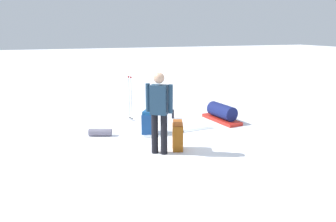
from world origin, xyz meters
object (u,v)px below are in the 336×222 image
(gear_sled, at_px, (222,113))
(sleeping_mat_rolled, at_px, (100,132))
(ski_pair_near, at_px, (180,132))
(ski_poles_planted_near, at_px, (130,96))
(thermos_bottle, at_px, (173,114))
(skier_standing, at_px, (159,109))
(backpack_large_dark, at_px, (149,122))
(backpack_bright, at_px, (178,136))

(gear_sled, distance_m, sleeping_mat_rolled, 3.44)
(ski_pair_near, height_order, sleeping_mat_rolled, sleeping_mat_rolled)
(gear_sled, bearing_deg, ski_poles_planted_near, 68.32)
(ski_poles_planted_near, height_order, thermos_bottle, ski_poles_planted_near)
(ski_pair_near, height_order, ski_poles_planted_near, ski_poles_planted_near)
(skier_standing, bearing_deg, ski_pair_near, -38.76)
(skier_standing, xyz_separation_m, backpack_large_dark, (1.34, -0.17, -0.67))
(skier_standing, bearing_deg, gear_sled, -55.00)
(gear_sled, bearing_deg, sleeping_mat_rolled, 92.44)
(backpack_large_dark, xyz_separation_m, thermos_bottle, (1.08, -1.04, -0.15))
(ski_pair_near, xyz_separation_m, backpack_large_dark, (0.20, 0.75, 0.27))
(backpack_bright, relative_size, thermos_bottle, 2.48)
(backpack_large_dark, relative_size, gear_sled, 0.43)
(backpack_large_dark, relative_size, thermos_bottle, 2.24)
(skier_standing, relative_size, backpack_large_dark, 2.92)
(gear_sled, height_order, sleeping_mat_rolled, gear_sled)
(thermos_bottle, bearing_deg, sleeping_mat_rolled, 111.40)
(backpack_large_dark, distance_m, backpack_bright, 1.31)
(ski_pair_near, bearing_deg, thermos_bottle, -12.87)
(backpack_bright, xyz_separation_m, ski_poles_planted_near, (2.60, 0.42, 0.39))
(ski_poles_planted_near, bearing_deg, gear_sled, -111.68)
(backpack_bright, height_order, sleeping_mat_rolled, backpack_bright)
(backpack_large_dark, height_order, sleeping_mat_rolled, backpack_large_dark)
(ski_pair_near, xyz_separation_m, thermos_bottle, (1.27, -0.29, 0.12))
(skier_standing, height_order, sleeping_mat_rolled, skier_standing)
(ski_pair_near, xyz_separation_m, sleeping_mat_rolled, (0.40, 1.93, 0.08))
(ski_pair_near, bearing_deg, gear_sled, -69.93)
(ski_pair_near, distance_m, ski_poles_planted_near, 1.89)
(backpack_bright, relative_size, sleeping_mat_rolled, 1.17)
(backpack_large_dark, bearing_deg, ski_poles_planted_near, 6.89)
(sleeping_mat_rolled, bearing_deg, gear_sled, -87.56)
(gear_sled, distance_m, thermos_bottle, 1.41)
(backpack_large_dark, xyz_separation_m, ski_poles_planted_near, (1.31, 0.16, 0.42))
(backpack_large_dark, distance_m, ski_poles_planted_near, 1.39)
(ski_pair_near, relative_size, ski_poles_planted_near, 1.53)
(backpack_large_dark, height_order, gear_sled, backpack_large_dark)
(gear_sled, height_order, thermos_bottle, gear_sled)
(backpack_large_dark, xyz_separation_m, backpack_bright, (-1.28, -0.26, 0.03))
(ski_poles_planted_near, distance_m, thermos_bottle, 1.35)
(skier_standing, xyz_separation_m, gear_sled, (1.70, -2.42, -0.73))
(ski_poles_planted_near, xyz_separation_m, sleeping_mat_rolled, (-1.11, 1.02, -0.62))
(backpack_large_dark, height_order, backpack_bright, backpack_bright)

